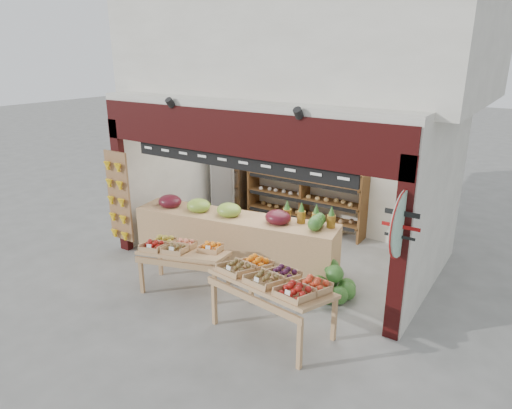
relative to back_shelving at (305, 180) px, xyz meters
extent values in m
plane|color=slate|center=(0.26, -1.97, -1.13)|extent=(60.00, 60.00, 0.00)
cube|color=silver|center=(0.26, 0.32, 0.37)|extent=(5.76, 0.18, 3.00)
cube|color=silver|center=(-2.53, -1.37, 0.37)|extent=(0.18, 3.38, 3.00)
cube|color=silver|center=(3.05, -1.37, 0.37)|extent=(0.18, 3.38, 3.00)
cube|color=silver|center=(0.26, -1.37, 1.93)|extent=(5.76, 3.38, 0.12)
cube|color=silver|center=(0.26, -0.27, 3.07)|extent=(6.36, 4.60, 2.40)
cube|color=black|center=(0.26, -3.02, 1.52)|extent=(5.70, 0.14, 0.70)
cube|color=black|center=(-2.49, -3.02, 0.19)|extent=(0.22, 0.14, 2.65)
cube|color=black|center=(3.01, -3.02, 0.19)|extent=(0.22, 0.14, 2.65)
cube|color=black|center=(0.26, -2.99, 1.07)|extent=(4.20, 0.05, 0.26)
cylinder|color=white|center=(0.36, -2.92, 1.32)|extent=(0.34, 0.05, 0.34)
cube|color=#8C5D3F|center=(-2.47, -3.11, 0.02)|extent=(0.60, 0.04, 1.80)
cylinder|color=silver|center=(3.01, -3.11, 0.62)|extent=(0.04, 0.90, 0.90)
cylinder|color=maroon|center=(3.01, -3.13, 0.62)|extent=(0.01, 0.92, 0.92)
cube|color=brown|center=(-1.38, 0.00, -0.39)|extent=(0.05, 0.46, 1.48)
cube|color=brown|center=(0.00, 0.00, -0.39)|extent=(0.05, 0.46, 1.48)
cube|color=brown|center=(1.38, 0.00, -0.39)|extent=(0.05, 0.46, 1.48)
cube|color=brown|center=(0.00, 0.00, -0.81)|extent=(2.77, 0.46, 0.04)
cube|color=brown|center=(0.00, 0.00, -0.39)|extent=(2.77, 0.46, 0.04)
cube|color=brown|center=(0.00, 0.00, 0.02)|extent=(2.77, 0.46, 0.04)
cube|color=brown|center=(0.00, 0.00, 0.34)|extent=(2.77, 0.46, 0.04)
cone|color=olive|center=(-1.11, 0.00, 0.48)|extent=(0.32, 0.32, 0.28)
cone|color=olive|center=(-0.66, 0.00, 0.48)|extent=(0.32, 0.32, 0.28)
cone|color=olive|center=(-0.22, 0.00, 0.48)|extent=(0.32, 0.32, 0.28)
cone|color=olive|center=(0.22, 0.00, 0.48)|extent=(0.32, 0.32, 0.28)
cone|color=olive|center=(0.66, 0.00, 0.48)|extent=(0.32, 0.32, 0.28)
cone|color=olive|center=(1.11, 0.00, 0.48)|extent=(0.32, 0.32, 0.28)
cube|color=#BBBDC2|center=(-1.86, -0.27, -0.25)|extent=(0.71, 0.71, 1.76)
cube|color=beige|center=(-1.77, -1.79, -0.96)|extent=(0.44, 0.37, 0.34)
cube|color=beige|center=(-1.72, -1.79, -0.66)|extent=(0.40, 0.34, 0.28)
cube|color=#165423|center=(-1.22, -1.78, -0.99)|extent=(0.42, 0.34, 0.28)
cube|color=beige|center=(-1.29, -1.39, -1.00)|extent=(0.38, 0.32, 0.26)
cube|color=tan|center=(-0.22, -2.36, -0.65)|extent=(3.95, 1.42, 0.97)
ellipsoid|color=#59141E|center=(-1.60, -2.61, -0.06)|extent=(0.47, 0.43, 0.26)
ellipsoid|color=#8CB23F|center=(-0.96, -2.49, -0.06)|extent=(0.47, 0.43, 0.26)
ellipsoid|color=#8CB23F|center=(-0.32, -2.38, -0.06)|extent=(0.47, 0.43, 0.26)
ellipsoid|color=#59141E|center=(0.63, -2.21, -0.06)|extent=(0.47, 0.43, 0.26)
cylinder|color=olive|center=(0.71, -2.04, -0.05)|extent=(0.15, 0.15, 0.22)
cylinder|color=olive|center=(0.97, -1.99, -0.05)|extent=(0.15, 0.15, 0.22)
cylinder|color=olive|center=(1.24, -1.94, -0.05)|extent=(0.15, 0.15, 0.22)
cylinder|color=olive|center=(1.50, -1.89, -0.05)|extent=(0.15, 0.15, 0.22)
cube|color=tan|center=(-0.36, -3.59, -0.47)|extent=(1.58, 1.18, 0.21)
cube|color=tan|center=(-0.87, -4.11, -0.85)|extent=(0.08, 0.08, 0.56)
cube|color=tan|center=(0.36, -3.71, -0.85)|extent=(0.08, 0.08, 0.56)
cube|color=tan|center=(-1.07, -3.47, -0.85)|extent=(0.08, 0.08, 0.56)
cube|color=tan|center=(0.15, -3.07, -0.85)|extent=(0.08, 0.08, 0.56)
cube|color=tan|center=(1.54, -3.86, -0.35)|extent=(1.77, 1.13, 0.24)
cube|color=tan|center=(0.72, -4.16, -0.79)|extent=(0.07, 0.07, 0.68)
cube|color=tan|center=(2.25, -4.36, -0.79)|extent=(0.07, 0.07, 0.68)
cube|color=tan|center=(0.83, -3.35, -0.79)|extent=(0.07, 0.07, 0.68)
cube|color=tan|center=(2.35, -3.55, -0.79)|extent=(0.07, 0.07, 0.68)
sphere|color=#1F4D19|center=(1.70, -2.62, -0.98)|extent=(0.30, 0.30, 0.30)
sphere|color=#1F4D19|center=(2.02, -2.62, -0.98)|extent=(0.30, 0.30, 0.30)
sphere|color=#1F4D19|center=(1.70, -2.29, -0.98)|extent=(0.30, 0.30, 0.30)
sphere|color=#1F4D19|center=(2.02, -2.29, -0.98)|extent=(0.30, 0.30, 0.30)
sphere|color=#1F4D19|center=(1.86, -2.46, -0.71)|extent=(0.30, 0.30, 0.30)
sphere|color=#1F4D19|center=(1.86, -2.72, -0.98)|extent=(0.30, 0.30, 0.30)
sphere|color=#1F4D19|center=(1.59, -2.46, -0.98)|extent=(0.30, 0.30, 0.30)
sphere|color=#1F4D19|center=(1.70, -2.27, -0.71)|extent=(0.30, 0.30, 0.30)
sphere|color=#1F4D19|center=(2.08, -2.42, -0.98)|extent=(0.30, 0.30, 0.30)
camera|label=1|loc=(4.48, -8.71, 2.74)|focal=32.00mm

